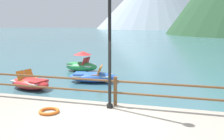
{
  "coord_description": "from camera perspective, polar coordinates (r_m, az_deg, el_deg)",
  "views": [
    {
      "loc": [
        2.02,
        -6.19,
        3.06
      ],
      "look_at": [
        -1.06,
        5.0,
        0.9
      ],
      "focal_mm": 41.12,
      "sensor_mm": 36.0,
      "label": 1
    }
  ],
  "objects": [
    {
      "name": "pedal_boat_0",
      "position": [
        13.39,
        -4.36,
        -1.49
      ],
      "size": [
        2.69,
        1.62,
        0.86
      ],
      "color": "blue",
      "rests_on": "ground"
    },
    {
      "name": "ground_plane",
      "position": [
        46.34,
        12.96,
        6.47
      ],
      "size": [
        200.0,
        200.0,
        0.0
      ],
      "primitive_type": "plane",
      "color": "#3D6B75"
    },
    {
      "name": "dock_railing",
      "position": [
        8.27,
        0.74,
        -3.99
      ],
      "size": [
        23.92,
        0.12,
        0.95
      ],
      "color": "brown",
      "rests_on": "promenade_dock"
    },
    {
      "name": "pedal_boat_4",
      "position": [
        12.59,
        -17.72,
        -2.75
      ],
      "size": [
        2.39,
        1.73,
        0.86
      ],
      "color": "red",
      "rests_on": "ground"
    },
    {
      "name": "pedal_boat_2",
      "position": [
        16.43,
        -6.82,
        1.26
      ],
      "size": [
        2.21,
        1.36,
        1.27
      ],
      "color": "green",
      "rests_on": "ground"
    },
    {
      "name": "lamp_post",
      "position": [
        7.77,
        -0.53,
        9.18
      ],
      "size": [
        0.28,
        0.28,
        4.11
      ],
      "color": "black",
      "rests_on": "promenade_dock"
    },
    {
      "name": "life_ring",
      "position": [
        7.99,
        -13.82,
        -8.89
      ],
      "size": [
        0.61,
        0.61,
        0.09
      ],
      "primitive_type": "torus",
      "color": "orange",
      "rests_on": "promenade_dock"
    }
  ]
}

